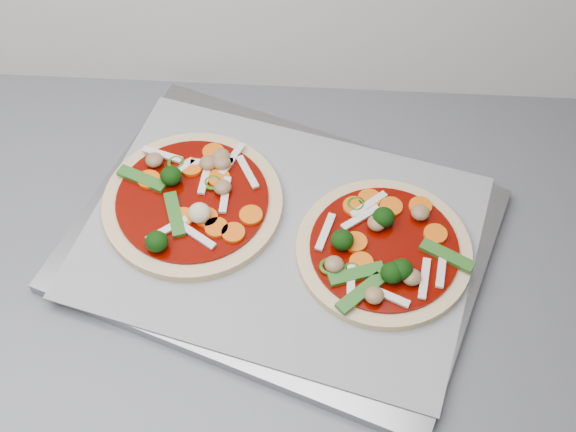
{
  "coord_description": "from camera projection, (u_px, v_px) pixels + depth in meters",
  "views": [
    {
      "loc": [
        0.54,
        0.88,
        1.62
      ],
      "look_at": [
        0.51,
        1.38,
        0.93
      ],
      "focal_mm": 50.0,
      "sensor_mm": 36.0,
      "label": 1
    }
  ],
  "objects": [
    {
      "name": "baking_tray",
      "position": [
        280.0,
        240.0,
        0.86
      ],
      "size": [
        0.51,
        0.44,
        0.01
      ],
      "primitive_type": "cube",
      "rotation": [
        0.0,
        0.0,
        -0.34
      ],
      "color": "gray",
      "rests_on": "countertop"
    },
    {
      "name": "parchment",
      "position": [
        280.0,
        236.0,
        0.86
      ],
      "size": [
        0.47,
        0.39,
        0.0
      ],
      "primitive_type": "cube",
      "rotation": [
        0.0,
        0.0,
        -0.26
      ],
      "color": "gray",
      "rests_on": "baking_tray"
    },
    {
      "name": "pizza_right",
      "position": [
        383.0,
        250.0,
        0.83
      ],
      "size": [
        0.26,
        0.26,
        0.03
      ],
      "rotation": [
        0.0,
        0.0,
        -0.74
      ],
      "color": "tan",
      "rests_on": "parchment"
    },
    {
      "name": "pizza_left",
      "position": [
        193.0,
        201.0,
        0.87
      ],
      "size": [
        0.26,
        0.26,
        0.03
      ],
      "rotation": [
        0.0,
        0.0,
        -0.44
      ],
      "color": "tan",
      "rests_on": "parchment"
    }
  ]
}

